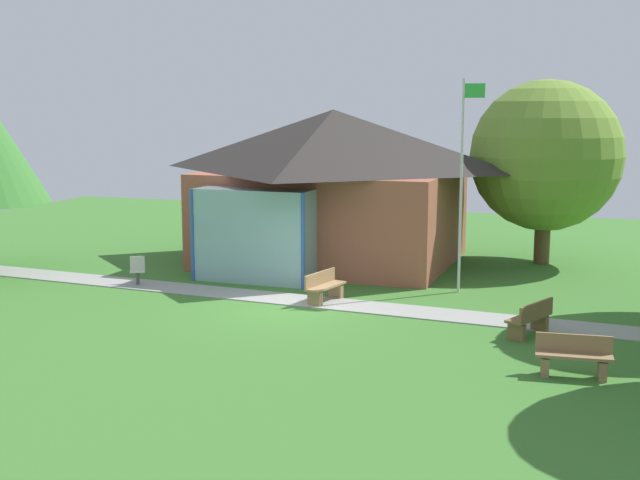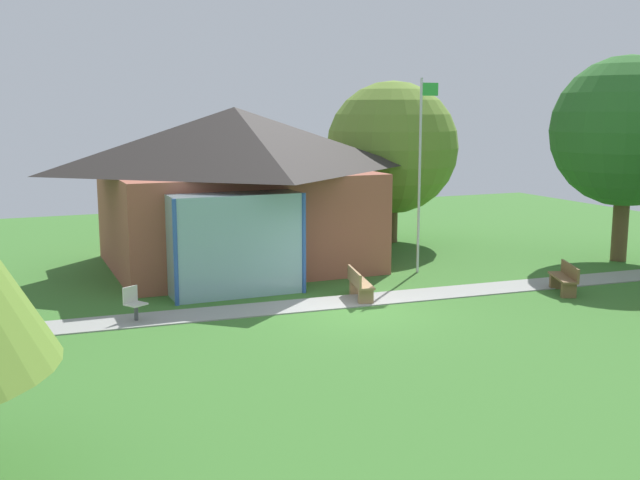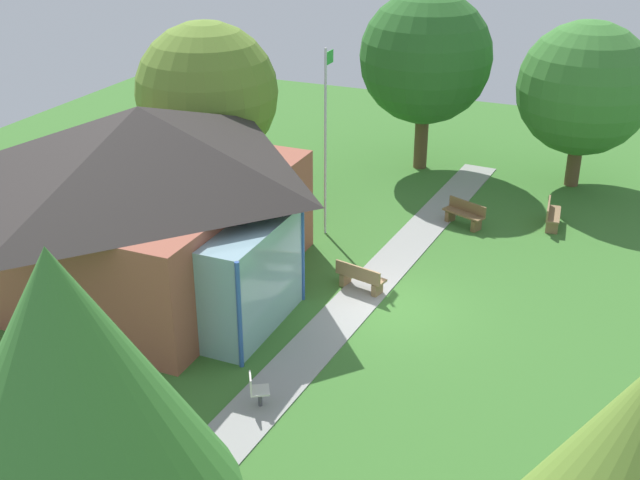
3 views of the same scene
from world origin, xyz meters
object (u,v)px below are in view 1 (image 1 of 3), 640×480
Objects in this scene: flagpole at (463,177)px; patio_chair_west at (138,271)px; bench_rear_near_path at (324,288)px; bench_mid_right at (531,320)px; tree_behind_pavilion_right at (546,156)px; pavilion at (331,183)px; bench_lawn_far_right at (574,357)px.

flagpole is 10.13m from patio_chair_west.
bench_mid_right is at bearing 87.00° from bench_rear_near_path.
bench_rear_near_path is at bearing -123.37° from tree_behind_pavilion_right.
flagpole is (5.10, -3.27, 0.63)m from pavilion.
patio_chair_west is (-11.82, 1.82, 0.01)m from bench_mid_right.
tree_behind_pavilion_right reaches higher than patio_chair_west.
flagpole is at bearing -109.16° from tree_behind_pavilion_right.
bench_rear_near_path is 0.25× the size of tree_behind_pavilion_right.
pavilion is at bearing 147.39° from flagpole.
tree_behind_pavilion_right is at bearing -176.45° from patio_chair_west.
bench_mid_right is at bearing 140.50° from patio_chair_west.
bench_mid_right is at bearing -86.88° from tree_behind_pavilion_right.
pavilion is 1.49× the size of flagpole.
bench_mid_right is (7.51, -7.37, -2.34)m from pavilion.
tree_behind_pavilion_right is (11.30, 7.71, 3.30)m from patio_chair_west.
pavilion is 13.48m from bench_lawn_far_right.
bench_lawn_far_right is 8.10m from bench_rear_near_path.
pavilion is 1.45× the size of tree_behind_pavilion_right.
pavilion is 6.09m from flagpole.
bench_mid_right is at bearing -74.20° from bench_lawn_far_right.
flagpole is 8.24m from bench_lawn_far_right.
tree_behind_pavilion_right is (-1.61, 12.27, 3.31)m from bench_lawn_far_right.
bench_mid_right is (-1.09, 2.74, 0.00)m from bench_lawn_far_right.
flagpole is at bearing -32.61° from pavilion.
tree_behind_pavilion_right is at bearing -88.49° from bench_lawn_far_right.
patio_chair_west is 0.14× the size of tree_behind_pavilion_right.
patio_chair_west is at bearing -166.35° from flagpole.
bench_mid_right and bench_rear_near_path have the same top height.
bench_lawn_far_right is 0.24× the size of tree_behind_pavilion_right.
pavilion reaches higher than bench_mid_right.
tree_behind_pavilion_right is at bearing 70.84° from flagpole.
bench_lawn_far_right is 12.81m from tree_behind_pavilion_right.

